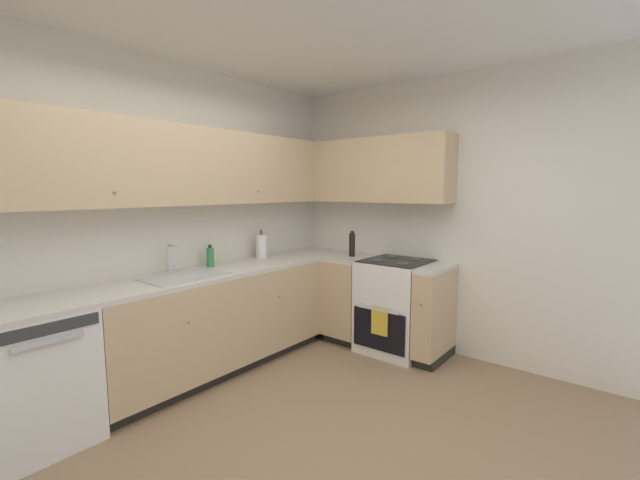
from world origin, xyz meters
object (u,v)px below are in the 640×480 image
Objects in this scene: paper_towel_roll at (261,246)px; oil_bottle at (352,244)px; dishwasher at (35,378)px; soap_bottle at (210,257)px; oven_range at (396,305)px.

paper_towel_roll is 0.94m from oil_bottle.
oil_bottle is (2.76, -0.50, 0.59)m from dishwasher.
paper_towel_roll is 1.12× the size of oil_bottle.
paper_towel_roll reaches higher than oil_bottle.
oil_bottle reaches higher than soap_bottle.
oil_bottle reaches higher than dishwasher.
dishwasher is 0.82× the size of oven_range.
dishwasher is 1.58m from soap_bottle.
paper_towel_roll is at bearing -1.86° from soap_bottle.
oil_bottle is (0.68, -0.66, 0.00)m from paper_towel_roll.
oven_range is at bearing -87.97° from oil_bottle.
paper_towel_roll is at bearing 135.69° from oil_bottle.
soap_bottle is 1.46m from oil_bottle.
dishwasher is at bearing -172.99° from soap_bottle.
soap_bottle is at bearing 178.14° from paper_towel_roll.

